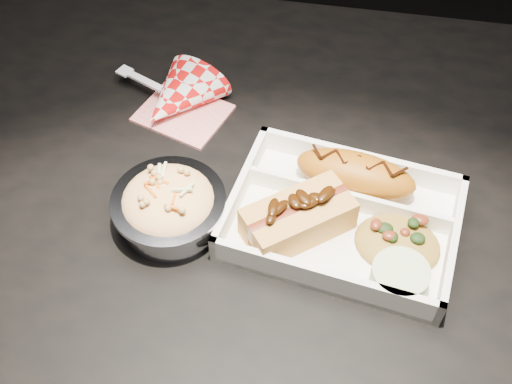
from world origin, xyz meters
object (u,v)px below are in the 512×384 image
dining_table (300,248)px  food_tray (342,221)px  hotdog (298,216)px  fried_pastry (356,174)px  foil_coleslaw_cup (169,205)px  napkin_fork (177,99)px

dining_table → food_tray: size_ratio=4.37×
food_tray → hotdog: (-0.05, -0.02, 0.02)m
dining_table → hotdog: bearing=-93.6°
food_tray → fried_pastry: size_ratio=1.94×
fried_pastry → foil_coleslaw_cup: foil_coleslaw_cup is taller
food_tray → foil_coleslaw_cup: bearing=-162.9°
dining_table → foil_coleslaw_cup: bearing=-160.6°
hotdog → dining_table: bearing=47.9°
fried_pastry → hotdog: size_ratio=1.09×
napkin_fork → fried_pastry: bearing=1.4°
napkin_fork → foil_coleslaw_cup: bearing=-53.4°
food_tray → fried_pastry: bearing=90.0°
food_tray → dining_table: bearing=161.7°
hotdog → foil_coleslaw_cup: foil_coleslaw_cup is taller
dining_table → food_tray: food_tray is taller
food_tray → foil_coleslaw_cup: 0.20m
fried_pastry → hotdog: bearing=-127.5°
fried_pastry → hotdog: hotdog is taller
dining_table → fried_pastry: (0.05, 0.03, 0.12)m
fried_pastry → hotdog: 0.09m
napkin_fork → hotdog: bearing=-19.4°
foil_coleslaw_cup → napkin_fork: same height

